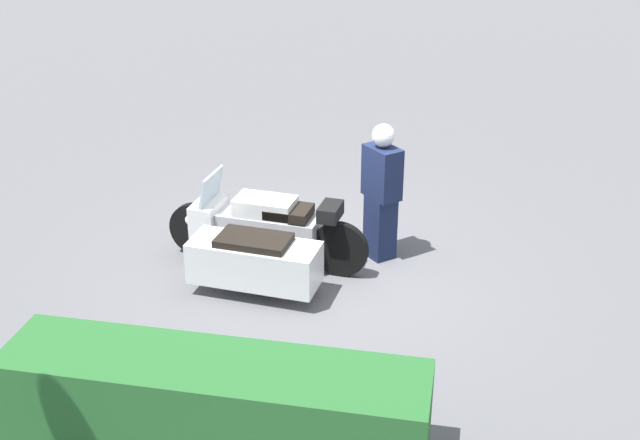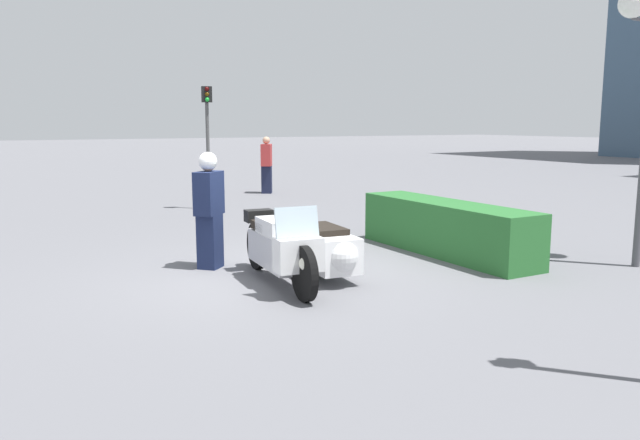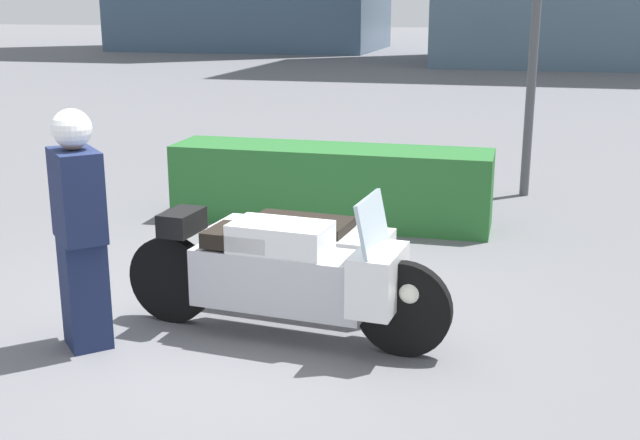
% 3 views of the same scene
% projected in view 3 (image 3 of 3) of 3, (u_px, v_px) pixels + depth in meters
% --- Properties ---
extents(ground_plane, '(160.00, 160.00, 0.00)m').
position_uv_depth(ground_plane, '(203.00, 326.00, 6.47)').
color(ground_plane, slate).
extents(police_motorcycle, '(2.64, 1.49, 1.18)m').
position_uv_depth(police_motorcycle, '(303.00, 264.00, 6.46)').
color(police_motorcycle, black).
rests_on(police_motorcycle, ground).
extents(officer_rider, '(0.55, 0.56, 1.80)m').
position_uv_depth(officer_rider, '(79.00, 225.00, 5.86)').
color(officer_rider, '#192347').
rests_on(officer_rider, ground).
extents(hedge_bush_curbside, '(3.73, 0.85, 0.90)m').
position_uv_depth(hedge_bush_curbside, '(330.00, 185.00, 9.42)').
color(hedge_bush_curbside, '#28662D').
rests_on(hedge_bush_curbside, ground).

